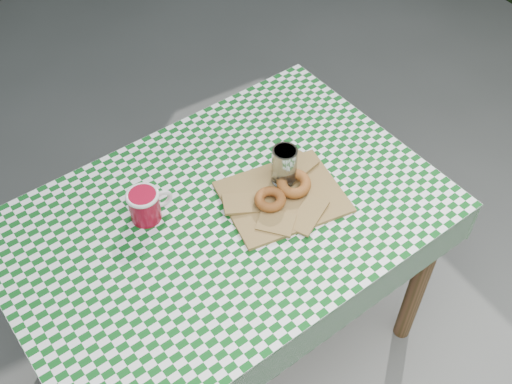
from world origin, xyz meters
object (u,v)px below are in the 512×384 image
(coffee_mug, at_px, (144,206))
(drinking_glass, at_px, (284,167))
(table, at_px, (228,289))
(paper_bag, at_px, (283,196))

(coffee_mug, bearing_deg, drinking_glass, -10.89)
(drinking_glass, bearing_deg, coffee_mug, 166.83)
(table, relative_size, paper_bag, 3.64)
(drinking_glass, bearing_deg, table, -175.74)
(table, distance_m, coffee_mug, 0.48)
(coffee_mug, bearing_deg, paper_bag, -19.29)
(table, bearing_deg, coffee_mug, 144.60)
(table, xyz_separation_m, coffee_mug, (-0.19, 0.11, 0.43))
(coffee_mug, bearing_deg, table, -28.00)
(coffee_mug, xyz_separation_m, drinking_glass, (0.40, -0.09, 0.02))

